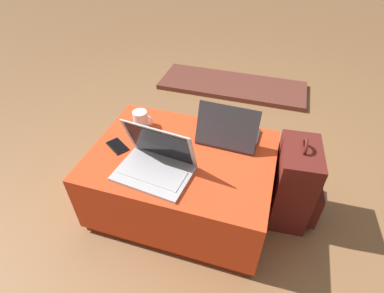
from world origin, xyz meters
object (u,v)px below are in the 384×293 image
at_px(laptop_far, 228,133).
at_px(backpack, 295,185).
at_px(coffee_mug, 141,119).
at_px(laptop_near, 156,163).
at_px(cell_phone, 117,146).

relative_size(laptop_far, backpack, 0.59).
xyz_separation_m(laptop_far, backpack, (0.41, -0.06, -0.23)).
height_order(backpack, coffee_mug, backpack).
distance_m(laptop_near, coffee_mug, 0.39).
relative_size(laptop_near, laptop_far, 1.16).
bearing_deg(laptop_far, backpack, 173.80).
xyz_separation_m(backpack, coffee_mug, (-0.92, 0.04, 0.23)).
distance_m(cell_phone, backpack, 1.00).
height_order(laptop_far, backpack, laptop_far).
height_order(laptop_near, coffee_mug, laptop_near).
xyz_separation_m(laptop_far, cell_phone, (-0.56, -0.23, -0.04)).
relative_size(laptop_far, cell_phone, 2.24).
distance_m(laptop_near, laptop_far, 0.45).
xyz_separation_m(cell_phone, coffee_mug, (0.05, 0.22, 0.04)).
height_order(laptop_near, backpack, laptop_near).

